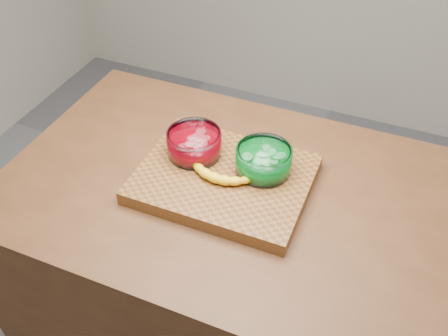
% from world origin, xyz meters
% --- Properties ---
extents(counter, '(1.20, 0.80, 0.90)m').
position_xyz_m(counter, '(0.00, 0.00, 0.45)').
color(counter, '#4E2D17').
rests_on(counter, ground).
extents(cutting_board, '(0.45, 0.35, 0.04)m').
position_xyz_m(cutting_board, '(0.00, 0.00, 0.92)').
color(cutting_board, brown).
rests_on(cutting_board, counter).
extents(bowl_red, '(0.15, 0.15, 0.07)m').
position_xyz_m(bowl_red, '(-0.11, 0.05, 0.97)').
color(bowl_red, white).
rests_on(bowl_red, cutting_board).
extents(bowl_green, '(0.15, 0.15, 0.07)m').
position_xyz_m(bowl_green, '(0.09, 0.05, 0.97)').
color(bowl_green, white).
rests_on(bowl_green, cutting_board).
extents(banana, '(0.24, 0.11, 0.03)m').
position_xyz_m(banana, '(-0.01, -0.01, 0.96)').
color(banana, yellow).
rests_on(banana, cutting_board).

